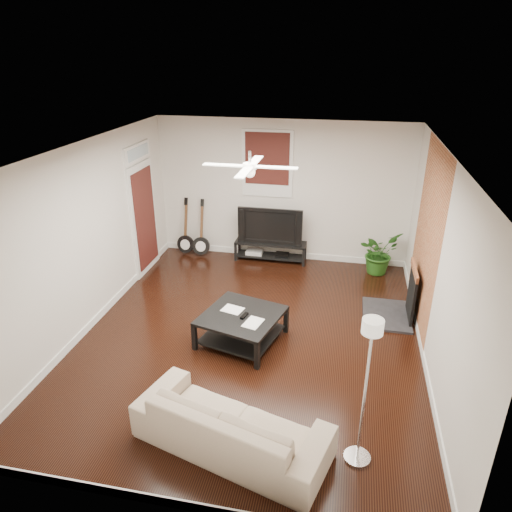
% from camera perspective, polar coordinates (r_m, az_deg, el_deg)
% --- Properties ---
extents(room, '(5.01, 6.01, 2.81)m').
position_cam_1_polar(room, '(6.54, -0.70, 0.60)').
color(room, black).
rests_on(room, ground).
extents(brick_accent, '(0.02, 2.20, 2.80)m').
position_cam_1_polar(brick_accent, '(7.44, 20.13, 2.05)').
color(brick_accent, '#A85B36').
rests_on(brick_accent, floor).
extents(fireplace, '(0.80, 1.10, 0.92)m').
position_cam_1_polar(fireplace, '(7.78, 17.06, -4.19)').
color(fireplace, black).
rests_on(fireplace, floor).
extents(window_back, '(1.00, 0.06, 1.30)m').
position_cam_1_polar(window_back, '(9.20, 1.38, 11.18)').
color(window_back, '#38130F').
rests_on(window_back, wall_back).
extents(door_left, '(0.08, 1.00, 2.50)m').
position_cam_1_polar(door_left, '(9.04, -13.58, 5.66)').
color(door_left, white).
rests_on(door_left, wall_left).
extents(tv_stand, '(1.44, 0.38, 0.40)m').
position_cam_1_polar(tv_stand, '(9.55, 1.78, 0.61)').
color(tv_stand, black).
rests_on(tv_stand, floor).
extents(tv, '(1.29, 0.17, 0.74)m').
position_cam_1_polar(tv, '(9.35, 1.84, 3.88)').
color(tv, black).
rests_on(tv, tv_stand).
extents(coffee_table, '(1.31, 1.31, 0.45)m').
position_cam_1_polar(coffee_table, '(6.99, -1.76, -8.70)').
color(coffee_table, black).
rests_on(coffee_table, floor).
extents(sofa, '(2.27, 1.40, 0.62)m').
position_cam_1_polar(sofa, '(5.33, -3.02, -19.81)').
color(sofa, '#C3AC92').
rests_on(sofa, floor).
extents(floor_lamp, '(0.36, 0.36, 1.74)m').
position_cam_1_polar(floor_lamp, '(4.95, 13.11, -16.06)').
color(floor_lamp, silver).
rests_on(floor_lamp, floor).
extents(potted_plant, '(0.98, 0.99, 0.83)m').
position_cam_1_polar(potted_plant, '(9.25, 14.74, 0.41)').
color(potted_plant, '#235718').
rests_on(potted_plant, floor).
extents(guitar_left, '(0.40, 0.31, 1.20)m').
position_cam_1_polar(guitar_left, '(9.82, -8.72, 3.51)').
color(guitar_left, black).
rests_on(guitar_left, floor).
extents(guitar_right, '(0.38, 0.27, 1.20)m').
position_cam_1_polar(guitar_right, '(9.68, -6.83, 3.32)').
color(guitar_right, black).
rests_on(guitar_right, floor).
extents(ceiling_fan, '(1.24, 1.24, 0.32)m').
position_cam_1_polar(ceiling_fan, '(6.16, -0.75, 10.89)').
color(ceiling_fan, white).
rests_on(ceiling_fan, ceiling).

